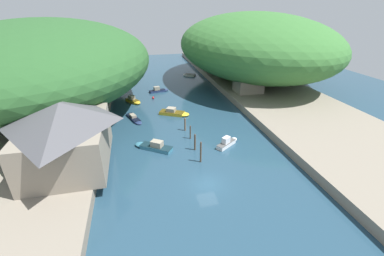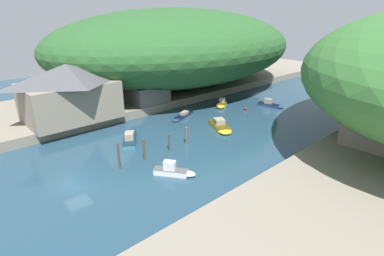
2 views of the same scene
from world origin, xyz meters
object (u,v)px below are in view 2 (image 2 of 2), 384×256
(boathouse_shed, at_px, (145,88))
(person_by_boathouse, at_px, (54,119))
(boat_open_rowboat, at_px, (221,126))
(channel_buoy_near, at_px, (246,108))
(boat_far_upstream, at_px, (271,104))
(boat_small_dinghy, at_px, (182,116))
(person_on_quay, at_px, (90,113))
(boat_white_cruiser, at_px, (130,137))
(waterfront_building, at_px, (69,91))
(boat_far_right_bank, at_px, (175,171))
(boat_near_quay, at_px, (360,103))
(boat_moored_right, at_px, (222,104))
(right_bank_cottage, at_px, (373,130))

(boathouse_shed, xyz_separation_m, person_by_boathouse, (1.70, -17.36, -1.68))
(boat_open_rowboat, relative_size, channel_buoy_near, 8.17)
(boat_far_upstream, height_order, channel_buoy_near, boat_far_upstream)
(boat_small_dinghy, xyz_separation_m, person_on_quay, (-6.07, -13.90, 2.15))
(boat_white_cruiser, relative_size, person_by_boathouse, 3.67)
(waterfront_building, height_order, person_on_quay, waterfront_building)
(boat_far_upstream, bearing_deg, person_by_boathouse, -33.51)
(waterfront_building, height_order, boat_far_right_bank, waterfront_building)
(boat_open_rowboat, bearing_deg, boathouse_shed, -53.31)
(boat_far_right_bank, xyz_separation_m, boat_white_cruiser, (-11.93, 1.49, -0.05))
(boat_small_dinghy, xyz_separation_m, boat_far_right_bank, (14.57, -13.62, 0.23))
(person_on_quay, bearing_deg, boathouse_shed, 17.72)
(boat_near_quay, relative_size, channel_buoy_near, 5.39)
(boat_far_right_bank, relative_size, person_on_quay, 2.69)
(boat_far_upstream, xyz_separation_m, boat_open_rowboat, (1.53, -16.10, -0.01))
(boat_far_right_bank, bearing_deg, boat_moored_right, 175.53)
(boat_far_right_bank, distance_m, person_on_quay, 20.73)
(waterfront_building, bearing_deg, boat_moored_right, 72.05)
(waterfront_building, height_order, boat_white_cruiser, waterfront_building)
(boat_far_upstream, xyz_separation_m, boat_small_dinghy, (-6.68, -17.01, -0.17))
(boathouse_shed, bearing_deg, person_on_quay, -78.66)
(right_bank_cottage, height_order, person_on_quay, right_bank_cottage)
(boat_white_cruiser, xyz_separation_m, person_on_quay, (-8.71, -1.77, 1.97))
(boat_small_dinghy, distance_m, boat_white_cruiser, 12.42)
(boat_far_upstream, bearing_deg, boat_open_rowboat, -7.58)
(boat_open_rowboat, height_order, channel_buoy_near, boat_open_rowboat)
(right_bank_cottage, height_order, boat_far_right_bank, right_bank_cottage)
(waterfront_building, xyz_separation_m, boat_open_rowboat, (16.58, 16.76, -5.43))
(channel_buoy_near, bearing_deg, boathouse_shed, -134.63)
(waterfront_building, xyz_separation_m, right_bank_cottage, (35.73, 23.69, -2.31))
(boat_far_upstream, bearing_deg, boathouse_shed, -52.04)
(boat_moored_right, distance_m, boat_white_cruiser, 22.41)
(boat_far_upstream, bearing_deg, person_on_quay, -35.44)
(boat_moored_right, height_order, boat_near_quay, boat_moored_right)
(boat_small_dinghy, xyz_separation_m, boat_near_quay, (17.76, 31.68, 0.02))
(boat_moored_right, distance_m, person_by_boathouse, 30.07)
(boathouse_shed, height_order, boat_moored_right, boathouse_shed)
(boat_small_dinghy, height_order, boat_near_quay, boat_small_dinghy)
(boathouse_shed, distance_m, boat_small_dinghy, 9.50)
(boat_near_quay, bearing_deg, boat_far_upstream, 171.73)
(boat_small_dinghy, relative_size, person_by_boathouse, 3.60)
(boat_moored_right, height_order, person_on_quay, person_on_quay)
(right_bank_cottage, xyz_separation_m, person_on_quay, (-33.44, -21.74, -1.13))
(waterfront_building, xyz_separation_m, boat_near_quay, (26.13, 47.53, -5.57))
(boat_white_cruiser, bearing_deg, person_by_boathouse, 160.75)
(waterfront_building, distance_m, boat_open_rowboat, 24.20)
(boat_small_dinghy, bearing_deg, boat_moored_right, -110.59)
(boat_near_quay, distance_m, channel_buoy_near, 23.90)
(boathouse_shed, distance_m, channel_buoy_near, 19.20)
(boat_open_rowboat, height_order, person_on_quay, person_on_quay)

